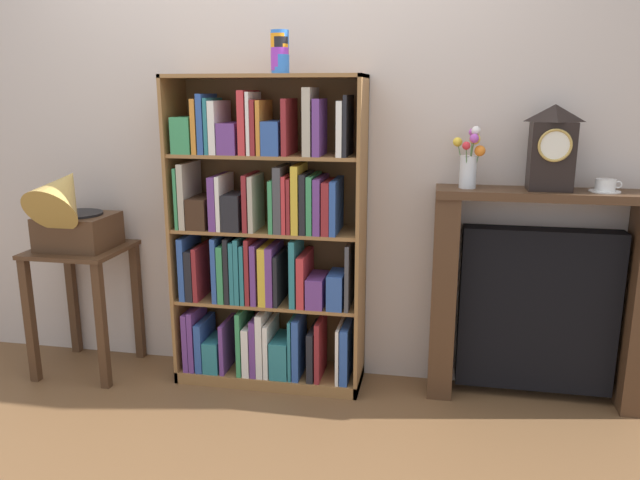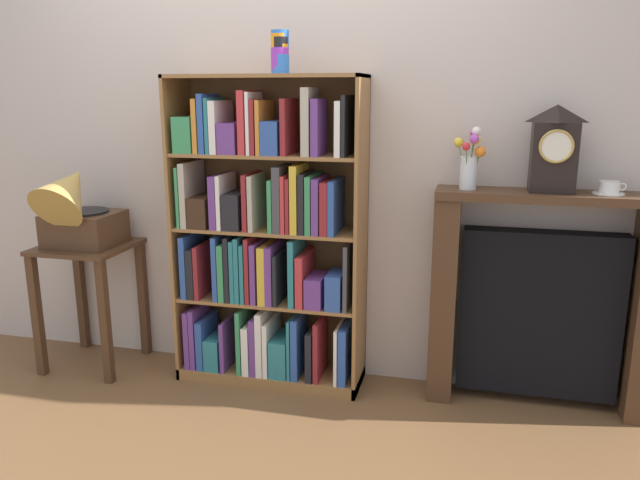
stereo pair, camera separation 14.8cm
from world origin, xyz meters
name	(u,v)px [view 2 (the right image)]	position (x,y,z in m)	size (l,w,h in m)	color
ground_plane	(266,387)	(0.00, 0.00, -0.01)	(7.91, 6.40, 0.02)	brown
wall_back	(309,132)	(0.16, 0.30, 1.30)	(4.91, 0.08, 2.60)	beige
bookshelf	(266,248)	(-0.02, 0.09, 0.72)	(0.97, 0.31, 1.58)	olive
cup_stack	(280,52)	(0.09, 0.06, 1.68)	(0.09, 0.09, 0.20)	blue
side_table_left	(90,279)	(-1.02, 0.03, 0.50)	(0.47, 0.45, 0.69)	#472D1C
gramophone	(76,209)	(-1.02, -0.03, 0.90)	(0.36, 0.46, 0.51)	#472D1C
fireplace_mantel	(540,303)	(1.34, 0.15, 0.52)	(1.03, 0.25, 1.06)	#472D1C
mantel_clock	(554,149)	(1.34, 0.13, 1.25)	(0.19, 0.15, 0.39)	black
flower_vase	(470,161)	(0.98, 0.13, 1.19)	(0.15, 0.15, 0.29)	silver
teacup_with_saucer	(609,188)	(1.58, 0.13, 1.08)	(0.14, 0.14, 0.06)	white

